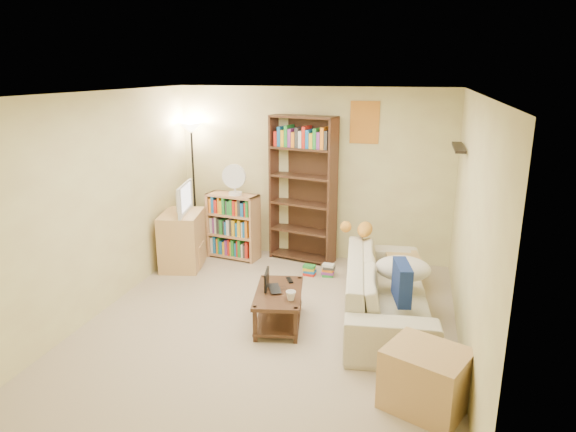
% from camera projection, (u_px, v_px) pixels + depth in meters
% --- Properties ---
extents(room, '(4.50, 4.54, 2.52)m').
position_uv_depth(room, '(270.00, 180.00, 5.28)').
color(room, '#C0AA90').
rests_on(room, ground).
extents(sofa, '(2.51, 1.42, 0.67)m').
position_uv_depth(sofa, '(387.00, 289.00, 5.78)').
color(sofa, beige).
rests_on(sofa, ground).
extents(navy_pillow, '(0.22, 0.46, 0.40)m').
position_uv_depth(navy_pillow, '(402.00, 282.00, 5.20)').
color(navy_pillow, navy).
rests_on(navy_pillow, sofa).
extents(cream_blanket, '(0.62, 0.44, 0.27)m').
position_uv_depth(cream_blanket, '(403.00, 268.00, 5.74)').
color(cream_blanket, beige).
rests_on(cream_blanket, sofa).
extents(tabby_cat, '(0.53, 0.23, 0.18)m').
position_uv_depth(tabby_cat, '(362.00, 229.00, 6.54)').
color(tabby_cat, orange).
rests_on(tabby_cat, sofa).
extents(coffee_table, '(0.64, 0.96, 0.40)m').
position_uv_depth(coffee_table, '(279.00, 303.00, 5.63)').
color(coffee_table, '#422219').
rests_on(coffee_table, ground).
extents(laptop, '(0.42, 0.40, 0.02)m').
position_uv_depth(laptop, '(278.00, 289.00, 5.62)').
color(laptop, black).
rests_on(laptop, coffee_table).
extents(laptop_screen, '(0.06, 0.29, 0.20)m').
position_uv_depth(laptop_screen, '(267.00, 279.00, 5.60)').
color(laptop_screen, white).
rests_on(laptop_screen, laptop).
extents(mug, '(0.16, 0.16, 0.10)m').
position_uv_depth(mug, '(291.00, 296.00, 5.36)').
color(mug, white).
rests_on(mug, coffee_table).
extents(tv_remote, '(0.12, 0.16, 0.02)m').
position_uv_depth(tv_remote, '(290.00, 280.00, 5.86)').
color(tv_remote, black).
rests_on(tv_remote, coffee_table).
extents(tv_stand, '(0.66, 0.83, 0.79)m').
position_uv_depth(tv_stand, '(182.00, 240.00, 7.28)').
color(tv_stand, tan).
rests_on(tv_stand, ground).
extents(television, '(0.77, 0.38, 0.42)m').
position_uv_depth(television, '(180.00, 199.00, 7.11)').
color(television, black).
rests_on(television, tv_stand).
extents(tall_bookshelf, '(1.00, 0.52, 2.11)m').
position_uv_depth(tall_bookshelf, '(303.00, 186.00, 7.35)').
color(tall_bookshelf, '#47251B').
rests_on(tall_bookshelf, ground).
extents(short_bookshelf, '(0.80, 0.43, 0.98)m').
position_uv_depth(short_bookshelf, '(233.00, 226.00, 7.60)').
color(short_bookshelf, tan).
rests_on(short_bookshelf, ground).
extents(desk_fan, '(0.35, 0.20, 0.45)m').
position_uv_depth(desk_fan, '(234.00, 179.00, 7.34)').
color(desk_fan, white).
rests_on(desk_fan, short_bookshelf).
extents(floor_lamp, '(0.33, 0.33, 1.97)m').
position_uv_depth(floor_lamp, '(192.00, 150.00, 7.63)').
color(floor_lamp, black).
rests_on(floor_lamp, ground).
extents(side_table, '(0.48, 0.48, 0.47)m').
position_uv_depth(side_table, '(402.00, 273.00, 6.52)').
color(side_table, tan).
rests_on(side_table, ground).
extents(end_cabinet, '(0.80, 0.74, 0.53)m').
position_uv_depth(end_cabinet, '(426.00, 379.00, 4.23)').
color(end_cabinet, tan).
rests_on(end_cabinet, ground).
extents(book_stacks, '(0.43, 0.16, 0.18)m').
position_uv_depth(book_stacks, '(320.00, 270.00, 7.01)').
color(book_stacks, red).
rests_on(book_stacks, ground).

